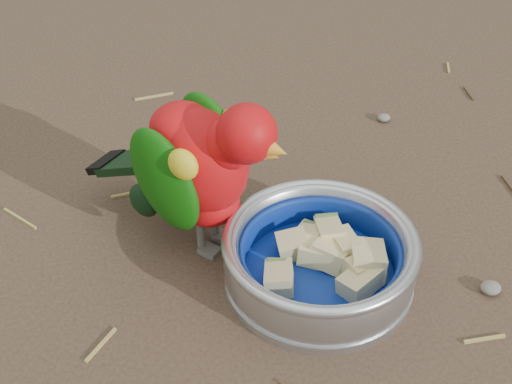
{
  "coord_description": "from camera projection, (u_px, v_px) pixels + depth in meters",
  "views": [
    {
      "loc": [
        -0.15,
        -0.5,
        0.54
      ],
      "look_at": [
        -0.03,
        0.07,
        0.08
      ],
      "focal_mm": 50.0,
      "sensor_mm": 36.0,
      "label": 1
    }
  ],
  "objects": [
    {
      "name": "ground",
      "position": [
        295.0,
        287.0,
        0.75
      ],
      "size": [
        60.0,
        60.0,
        0.0
      ],
      "primitive_type": "plane",
      "color": "#473427"
    },
    {
      "name": "food_bowl",
      "position": [
        318.0,
        276.0,
        0.75
      ],
      "size": [
        0.2,
        0.2,
        0.02
      ],
      "primitive_type": "cylinder",
      "color": "#B2B2BA",
      "rests_on": "ground"
    },
    {
      "name": "bowl_wall",
      "position": [
        320.0,
        255.0,
        0.73
      ],
      "size": [
        0.2,
        0.2,
        0.04
      ],
      "primitive_type": null,
      "color": "#B2B2BA",
      "rests_on": "food_bowl"
    },
    {
      "name": "fruit_wedges",
      "position": [
        320.0,
        260.0,
        0.73
      ],
      "size": [
        0.12,
        0.12,
        0.03
      ],
      "primitive_type": null,
      "color": "#D0C486",
      "rests_on": "food_bowl"
    },
    {
      "name": "lory_parrot",
      "position": [
        202.0,
        175.0,
        0.75
      ],
      "size": [
        0.24,
        0.24,
        0.19
      ],
      "primitive_type": null,
      "rotation": [
        0.0,
        0.0,
        -2.36
      ],
      "color": "#BB0B0F",
      "rests_on": "ground"
    },
    {
      "name": "ground_debris",
      "position": [
        266.0,
        227.0,
        0.82
      ],
      "size": [
        0.9,
        0.8,
        0.01
      ],
      "primitive_type": null,
      "color": "#A5914C",
      "rests_on": "ground"
    }
  ]
}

